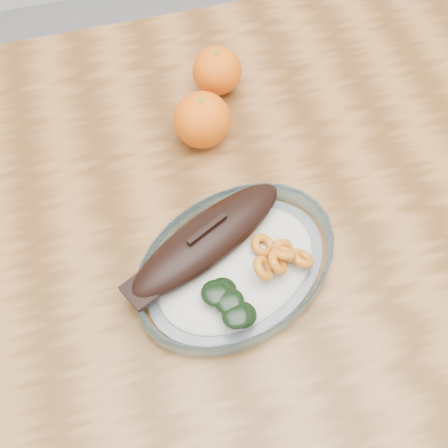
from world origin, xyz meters
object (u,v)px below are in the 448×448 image
at_px(dining_table, 260,229).
at_px(orange_right, 217,71).
at_px(plated_meal, 235,263).
at_px(orange_left, 202,120).

height_order(dining_table, orange_right, orange_right).
distance_m(plated_meal, orange_left, 0.22).
xyz_separation_m(plated_meal, orange_left, (0.01, 0.22, 0.02)).
bearing_deg(orange_left, dining_table, -63.88).
xyz_separation_m(dining_table, orange_right, (-0.01, 0.21, 0.14)).
bearing_deg(orange_right, dining_table, -86.96).
relative_size(plated_meal, orange_left, 7.88).
height_order(dining_table, orange_left, orange_left).
bearing_deg(plated_meal, orange_right, 56.20).
xyz_separation_m(dining_table, plated_meal, (-0.07, -0.10, 0.12)).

